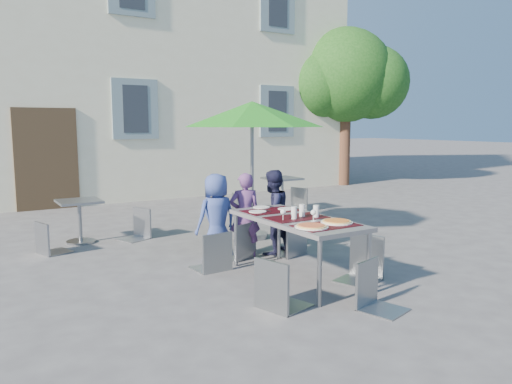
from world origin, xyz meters
TOP-DOWN VIEW (x-y plane):
  - ground at (0.00, 0.00)m, footprint 90.00×90.00m
  - building at (-0.00, 11.50)m, footprint 13.60×8.20m
  - tree at (6.55, 7.54)m, footprint 3.60×3.00m
  - dining_table at (-0.33, 0.61)m, footprint 0.80×1.85m
  - pizza_near_left at (-0.54, 0.05)m, footprint 0.36×0.36m
  - pizza_near_right at (-0.15, 0.10)m, footprint 0.36×0.36m
  - glassware at (-0.29, 0.54)m, footprint 0.51×0.35m
  - place_settings at (-0.31, 1.24)m, footprint 0.69×0.49m
  - child_0 at (-0.76, 1.86)m, footprint 0.61×0.42m
  - child_1 at (-0.33, 1.82)m, footprint 0.51×0.43m
  - child_2 at (0.08, 1.75)m, footprint 0.66×0.49m
  - chair_0 at (-1.02, 1.44)m, footprint 0.45×0.45m
  - chair_1 at (-0.44, 1.78)m, footprint 0.54×0.55m
  - chair_2 at (0.26, 1.54)m, footprint 0.58×0.58m
  - chair_3 at (-1.07, -0.10)m, footprint 0.54×0.54m
  - chair_4 at (0.34, 0.19)m, footprint 0.57×0.56m
  - chair_5 at (-0.22, -0.59)m, footprint 0.50×0.50m
  - patio_umbrella at (0.35, 2.76)m, footprint 2.27×2.27m
  - cafe_table_0 at (-2.12, 3.88)m, footprint 0.63×0.63m
  - bg_chair_l_0 at (-2.66, 3.42)m, footprint 0.49×0.49m
  - bg_chair_r_0 at (-1.25, 3.72)m, footprint 0.54×0.53m
  - cafe_table_1 at (2.19, 4.57)m, footprint 0.68×0.68m
  - bg_chair_l_1 at (1.07, 4.41)m, footprint 0.48×0.48m
  - bg_chair_r_1 at (2.46, 4.42)m, footprint 0.54×0.54m

SIDE VIEW (x-z plane):
  - ground at x=0.00m, z-range 0.00..0.00m
  - cafe_table_0 at x=-2.12m, z-range 0.10..0.78m
  - cafe_table_1 at x=2.19m, z-range 0.13..0.85m
  - bg_chair_l_0 at x=-2.66m, z-range 0.07..0.96m
  - chair_5 at x=-0.22m, z-range 0.08..0.99m
  - bg_chair_l_1 at x=1.07m, z-range 0.08..0.99m
  - bg_chair_r_0 at x=-1.25m, z-range 0.08..1.01m
  - chair_0 at x=-1.02m, z-range 0.08..1.03m
  - bg_chair_r_1 at x=2.46m, z-range 0.08..1.03m
  - chair_1 at x=-0.44m, z-range 0.08..1.04m
  - chair_3 at x=-1.07m, z-range 0.09..1.08m
  - child_1 at x=-0.33m, z-range 0.00..1.19m
  - chair_4 at x=0.34m, z-range 0.09..1.10m
  - child_0 at x=-0.76m, z-range 0.00..1.20m
  - child_2 at x=0.08m, z-range 0.00..1.21m
  - chair_2 at x=0.26m, z-range 0.09..1.13m
  - dining_table at x=-0.33m, z-range 0.32..1.07m
  - place_settings at x=-0.31m, z-range 0.76..0.77m
  - pizza_near_right at x=-0.15m, z-range 0.75..0.78m
  - pizza_near_left at x=-0.54m, z-range 0.75..0.78m
  - glassware at x=-0.29m, z-range 0.75..0.90m
  - patio_umbrella at x=0.35m, z-range 0.88..3.09m
  - tree at x=6.55m, z-range 0.90..5.60m
  - building at x=0.00m, z-range -0.70..10.40m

